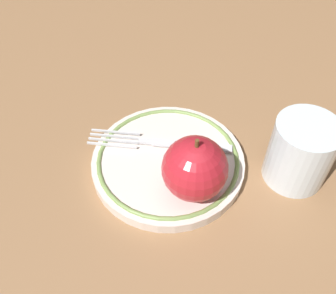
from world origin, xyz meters
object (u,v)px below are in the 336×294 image
Objects in this scene: plate at (168,161)px; fork at (164,143)px; drinking_glass at (300,152)px; apple_red_whole at (195,169)px.

plate is 1.17× the size of fork.
fork is at bearing -39.38° from drinking_glass.
plate is at bearing 109.92° from fork.
drinking_glass is at bearing 168.13° from apple_red_whole.
drinking_glass is (-0.14, 0.09, 0.03)m from plate.
plate is at bearing -31.63° from drinking_glass.
drinking_glass reaches higher than fork.
drinking_glass reaches higher than plate.
drinking_glass is (-0.13, 0.11, 0.02)m from fork.
apple_red_whole is at bearing -11.87° from drinking_glass.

